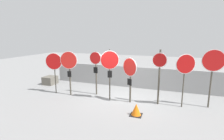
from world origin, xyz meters
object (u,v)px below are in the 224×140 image
at_px(stop_sign_3, 110,64).
at_px(storage_crate, 50,80).
at_px(traffic_cone_0, 136,110).
at_px(stop_sign_1, 69,65).
at_px(stop_sign_0, 54,63).
at_px(stop_sign_5, 159,69).
at_px(stop_sign_2, 96,65).
at_px(stop_sign_7, 213,65).
at_px(stop_sign_4, 130,72).
at_px(stop_sign_6, 185,67).

height_order(stop_sign_3, storage_crate, stop_sign_3).
bearing_deg(traffic_cone_0, stop_sign_1, 162.89).
bearing_deg(stop_sign_0, storage_crate, 121.35).
bearing_deg(stop_sign_1, stop_sign_0, 166.69).
bearing_deg(stop_sign_5, stop_sign_2, -178.06).
distance_m(stop_sign_0, stop_sign_7, 7.76).
xyz_separation_m(stop_sign_2, stop_sign_3, (0.99, -0.51, 0.19)).
bearing_deg(stop_sign_3, stop_sign_4, -22.51).
distance_m(stop_sign_2, stop_sign_5, 3.30).
height_order(stop_sign_5, storage_crate, stop_sign_5).
distance_m(stop_sign_4, traffic_cone_0, 1.87).
xyz_separation_m(stop_sign_5, traffic_cone_0, (-0.71, -1.48, -1.46)).
relative_size(stop_sign_5, traffic_cone_0, 5.27).
distance_m(stop_sign_1, storage_crate, 3.21).
xyz_separation_m(traffic_cone_0, storage_crate, (-6.35, 2.63, 0.02)).
bearing_deg(stop_sign_6, stop_sign_2, 152.49).
relative_size(stop_sign_6, stop_sign_7, 0.92).
bearing_deg(stop_sign_4, storage_crate, -161.99).
bearing_deg(stop_sign_7, stop_sign_6, -168.41).
distance_m(stop_sign_3, traffic_cone_0, 2.58).
xyz_separation_m(stop_sign_6, traffic_cone_0, (-1.78, -1.48, -1.59)).
bearing_deg(stop_sign_7, stop_sign_1, 179.82).
height_order(stop_sign_0, stop_sign_1, stop_sign_1).
relative_size(stop_sign_4, storage_crate, 2.68).
bearing_deg(traffic_cone_0, stop_sign_6, 39.81).
bearing_deg(stop_sign_2, stop_sign_6, -0.33).
height_order(stop_sign_3, stop_sign_6, stop_sign_3).
distance_m(stop_sign_3, stop_sign_6, 3.39).
xyz_separation_m(stop_sign_0, stop_sign_1, (0.99, -0.05, -0.02)).
bearing_deg(stop_sign_3, stop_sign_6, -19.16).
relative_size(stop_sign_1, stop_sign_6, 0.99).
xyz_separation_m(stop_sign_6, storage_crate, (-8.13, 1.15, -1.57)).
bearing_deg(stop_sign_1, stop_sign_3, -9.05).
relative_size(stop_sign_0, stop_sign_6, 0.94).
relative_size(stop_sign_7, traffic_cone_0, 5.37).
height_order(stop_sign_0, stop_sign_7, stop_sign_7).
bearing_deg(stop_sign_6, stop_sign_4, 161.45).
xyz_separation_m(stop_sign_0, storage_crate, (-1.50, 1.40, -1.44)).
height_order(traffic_cone_0, storage_crate, storage_crate).
xyz_separation_m(stop_sign_3, stop_sign_5, (2.31, 0.24, -0.14)).
xyz_separation_m(stop_sign_3, stop_sign_6, (3.38, 0.24, -0.01)).
distance_m(stop_sign_1, stop_sign_4, 3.26).
bearing_deg(traffic_cone_0, stop_sign_2, 145.92).
relative_size(stop_sign_2, traffic_cone_0, 4.84).
distance_m(stop_sign_1, stop_sign_3, 2.26).
relative_size(stop_sign_3, storage_crate, 3.12).
height_order(stop_sign_0, traffic_cone_0, stop_sign_0).
distance_m(stop_sign_1, traffic_cone_0, 4.29).
xyz_separation_m(stop_sign_0, stop_sign_2, (2.26, 0.51, -0.05)).
distance_m(stop_sign_0, stop_sign_1, 0.99).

